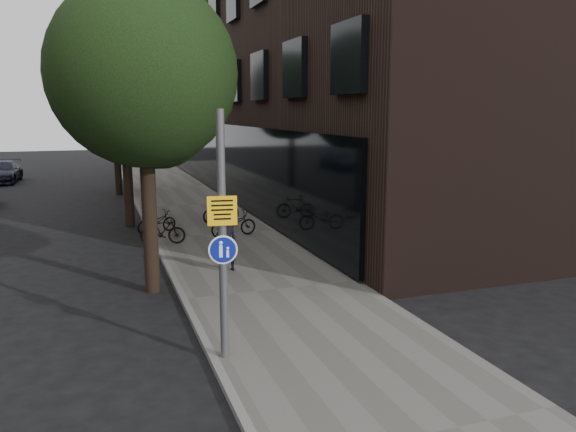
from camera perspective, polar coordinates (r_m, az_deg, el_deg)
name	(u,v)px	position (r m, az deg, el deg)	size (l,w,h in m)	color
ground	(317,348)	(10.96, 3.01, -13.25)	(120.00, 120.00, 0.00)	black
sidewalk	(219,236)	(20.18, -7.07, -1.98)	(4.50, 60.00, 0.12)	#605E59
curb_edge	(154,240)	(19.85, -13.44, -2.39)	(0.15, 60.00, 0.13)	slate
building_right_dark_brick	(312,30)	(33.92, 2.45, 18.35)	(12.00, 40.00, 18.00)	black
street_tree_near	(146,82)	(13.99, -14.23, 13.07)	(4.40, 4.40, 7.50)	black
street_tree_mid	(125,93)	(22.46, -16.22, 11.94)	(5.00, 5.00, 7.80)	black
street_tree_far	(115,98)	(31.45, -17.15, 11.40)	(5.00, 5.00, 7.80)	black
signpost	(222,236)	(9.68, -6.68, -2.08)	(0.50, 0.15, 4.35)	#595B5E
pedestrian	(227,243)	(15.37, -6.26, -2.73)	(0.57, 0.37, 1.57)	black
parked_bike_facade_near	(233,224)	(19.67, -5.57, -0.80)	(0.58, 1.66, 0.87)	black
parked_bike_facade_far	(221,211)	(22.07, -6.82, 0.52)	(0.44, 1.57, 0.95)	black
parked_bike_curb_near	(157,222)	(20.68, -13.21, -0.58)	(0.53, 1.52, 0.80)	black
parked_bike_curb_far	(163,231)	(18.86, -12.61, -1.49)	(0.41, 1.47, 0.88)	black
parked_car_far	(3,172)	(39.68, -26.99, 4.02)	(1.87, 4.59, 1.33)	#1B2032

